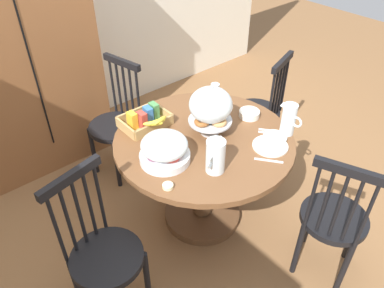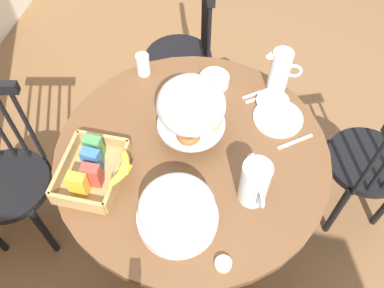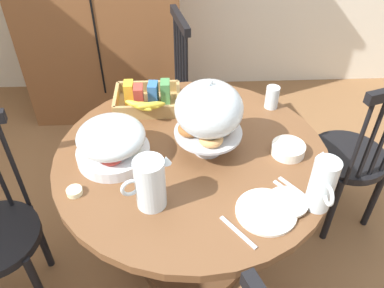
# 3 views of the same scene
# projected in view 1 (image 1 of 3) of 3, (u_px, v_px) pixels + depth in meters

# --- Properties ---
(ground_plane) EXTENTS (10.00, 10.00, 0.00)m
(ground_plane) POSITION_uv_depth(u_px,v_px,m) (205.00, 215.00, 2.86)
(ground_plane) COLOR brown
(wooden_armoire) EXTENTS (1.18, 0.60, 1.96)m
(wooden_armoire) POSITION_uv_depth(u_px,v_px,m) (17.00, 52.00, 2.86)
(wooden_armoire) COLOR brown
(wooden_armoire) RESTS_ON ground_plane
(dining_table) EXTENTS (1.16, 1.16, 0.74)m
(dining_table) POSITION_uv_depth(u_px,v_px,m) (203.00, 164.00, 2.54)
(dining_table) COLOR brown
(dining_table) RESTS_ON ground_plane
(windsor_chair_near_window) EXTENTS (0.41, 0.41, 0.97)m
(windsor_chair_near_window) POSITION_uv_depth(u_px,v_px,m) (116.00, 125.00, 3.02)
(windsor_chair_near_window) COLOR black
(windsor_chair_near_window) RESTS_ON ground_plane
(windsor_chair_by_cabinet) EXTENTS (0.41, 0.41, 0.97)m
(windsor_chair_by_cabinet) POSITION_uv_depth(u_px,v_px,m) (104.00, 255.00, 2.04)
(windsor_chair_by_cabinet) COLOR black
(windsor_chair_by_cabinet) RESTS_ON ground_plane
(windsor_chair_facing_door) EXTENTS (0.43, 0.43, 0.97)m
(windsor_chair_facing_door) POSITION_uv_depth(u_px,v_px,m) (333.00, 221.00, 2.24)
(windsor_chair_facing_door) COLOR black
(windsor_chair_facing_door) RESTS_ON ground_plane
(windsor_chair_far_side) EXTENTS (0.43, 0.42, 0.97)m
(windsor_chair_far_side) POSITION_uv_depth(u_px,v_px,m) (259.00, 113.00, 3.16)
(windsor_chair_far_side) COLOR black
(windsor_chair_far_side) RESTS_ON ground_plane
(pastry_stand_with_dome) EXTENTS (0.28, 0.28, 0.34)m
(pastry_stand_with_dome) POSITION_uv_depth(u_px,v_px,m) (211.00, 107.00, 2.33)
(pastry_stand_with_dome) COLOR silver
(pastry_stand_with_dome) RESTS_ON dining_table
(fruit_platter_covered) EXTENTS (0.30, 0.30, 0.18)m
(fruit_platter_covered) POSITION_uv_depth(u_px,v_px,m) (165.00, 149.00, 2.18)
(fruit_platter_covered) COLOR silver
(fruit_platter_covered) RESTS_ON dining_table
(orange_juice_pitcher) EXTENTS (0.19, 0.11, 0.21)m
(orange_juice_pitcher) POSITION_uv_depth(u_px,v_px,m) (215.00, 158.00, 2.10)
(orange_juice_pitcher) COLOR silver
(orange_juice_pitcher) RESTS_ON dining_table
(milk_pitcher) EXTENTS (0.09, 0.17, 0.21)m
(milk_pitcher) POSITION_uv_depth(u_px,v_px,m) (288.00, 121.00, 2.39)
(milk_pitcher) COLOR silver
(milk_pitcher) RESTS_ON dining_table
(cereal_basket) EXTENTS (0.32, 0.30, 0.12)m
(cereal_basket) POSITION_uv_depth(u_px,v_px,m) (146.00, 120.00, 2.49)
(cereal_basket) COLOR tan
(cereal_basket) RESTS_ON dining_table
(china_plate_large) EXTENTS (0.22, 0.22, 0.01)m
(china_plate_large) POSITION_uv_depth(u_px,v_px,m) (270.00, 146.00, 2.33)
(china_plate_large) COLOR white
(china_plate_large) RESTS_ON dining_table
(china_plate_small) EXTENTS (0.15, 0.15, 0.01)m
(china_plate_small) POSITION_uv_depth(u_px,v_px,m) (275.00, 137.00, 2.39)
(china_plate_small) COLOR white
(china_plate_small) RESTS_ON china_plate_large
(cereal_bowl) EXTENTS (0.14, 0.14, 0.04)m
(cereal_bowl) POSITION_uv_depth(u_px,v_px,m) (249.00, 114.00, 2.59)
(cereal_bowl) COLOR white
(cereal_bowl) RESTS_ON dining_table
(drinking_glass) EXTENTS (0.06, 0.06, 0.11)m
(drinking_glass) POSITION_uv_depth(u_px,v_px,m) (215.00, 91.00, 2.77)
(drinking_glass) COLOR silver
(drinking_glass) RESTS_ON dining_table
(butter_dish) EXTENTS (0.06, 0.06, 0.02)m
(butter_dish) POSITION_uv_depth(u_px,v_px,m) (168.00, 186.00, 2.04)
(butter_dish) COLOR beige
(butter_dish) RESTS_ON dining_table
(table_knife) EXTENTS (0.11, 0.14, 0.01)m
(table_knife) POSITION_uv_depth(u_px,v_px,m) (271.00, 133.00, 2.44)
(table_knife) COLOR silver
(table_knife) RESTS_ON dining_table
(dinner_fork) EXTENTS (0.11, 0.14, 0.01)m
(dinner_fork) POSITION_uv_depth(u_px,v_px,m) (272.00, 131.00, 2.46)
(dinner_fork) COLOR silver
(dinner_fork) RESTS_ON dining_table
(soup_spoon) EXTENTS (0.11, 0.14, 0.01)m
(soup_spoon) POSITION_uv_depth(u_px,v_px,m) (269.00, 161.00, 2.22)
(soup_spoon) COLOR silver
(soup_spoon) RESTS_ON dining_table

